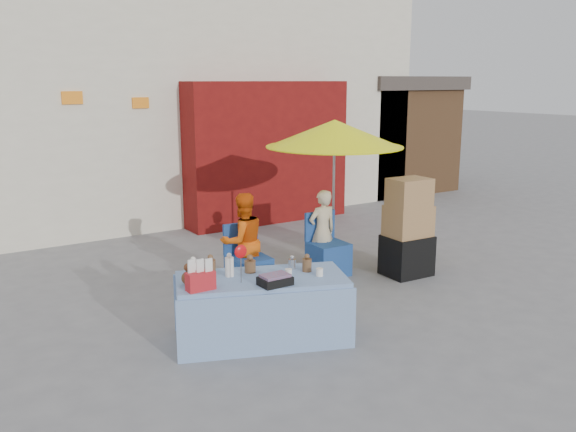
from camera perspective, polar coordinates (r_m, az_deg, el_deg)
ground at (r=7.08m, az=0.67°, el=-9.11°), size 80.00×80.00×0.00m
backdrop at (r=13.64m, az=-15.78°, el=14.18°), size 14.00×8.00×7.80m
market_table at (r=6.30m, az=-2.52°, el=-8.55°), size 1.93×1.40×1.06m
chair_left at (r=7.74m, az=-3.72°, el=-5.21°), size 0.50×0.49×0.85m
chair_right at (r=8.39m, az=3.74°, el=-3.78°), size 0.50×0.49×0.85m
vendor_orange at (r=7.75m, az=-4.25°, el=-2.37°), size 0.62×0.49×1.24m
vendor_beige at (r=8.41m, az=3.22°, el=-1.45°), size 0.43×0.29×1.16m
umbrella at (r=8.49m, az=4.38°, el=7.65°), size 1.90×1.90×2.09m
box_stack at (r=8.41m, az=11.14°, el=-1.38°), size 0.63×0.52×1.34m
tarp_bundle at (r=6.47m, az=-5.30°, el=-9.87°), size 0.68×0.55×0.30m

